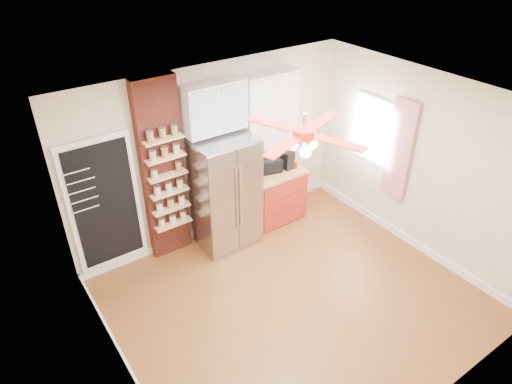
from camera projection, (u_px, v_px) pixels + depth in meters
floor at (294, 299)px, 6.10m from camera, size 4.50×4.50×0.00m
ceiling at (305, 109)px, 4.67m from camera, size 4.50×4.50×0.00m
wall_back at (213, 153)px, 6.78m from camera, size 4.50×0.02×2.70m
wall_front at (444, 324)px, 4.00m from camera, size 4.50×0.02×2.70m
wall_left at (114, 296)px, 4.29m from camera, size 0.02×4.00×2.70m
wall_right at (421, 165)px, 6.48m from camera, size 0.02×4.00×2.70m
chalkboard at (105, 205)px, 6.06m from camera, size 0.95×0.05×1.95m
brick_pillar at (163, 172)px, 6.31m from camera, size 0.60×0.16×2.70m
fridge at (224, 192)px, 6.75m from camera, size 0.90×0.70×1.75m
upper_glass_cabinet at (213, 107)px, 6.21m from camera, size 0.90×0.35×0.70m
red_cabinet at (274, 195)px, 7.48m from camera, size 0.94×0.64×0.90m
upper_shelf_unit at (269, 110)px, 6.84m from camera, size 0.90×0.30×1.15m
window at (374, 130)px, 6.99m from camera, size 0.04×0.75×1.05m
curtain at (399, 150)px, 6.64m from camera, size 0.06×0.40×1.55m
ceiling_fan at (304, 134)px, 4.82m from camera, size 1.40×1.40×0.44m
toaster_oven at (268, 165)px, 7.17m from camera, size 0.45×0.36×0.22m
coffee_maker at (287, 160)px, 7.25m from camera, size 0.17×0.21×0.30m
canister_left at (295, 164)px, 7.30m from camera, size 0.11×0.11×0.13m
canister_right at (290, 160)px, 7.44m from camera, size 0.14×0.14×0.13m
pantry_jar_oats at (154, 174)px, 6.09m from camera, size 0.09×0.09×0.12m
pantry_jar_beans at (178, 166)px, 6.26m from camera, size 0.10×0.10×0.13m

